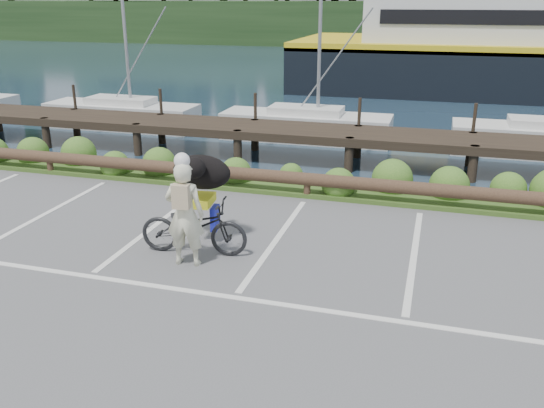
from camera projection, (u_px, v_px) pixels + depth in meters
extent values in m
plane|color=#515153|center=(243.00, 286.00, 9.34)|extent=(72.00, 72.00, 0.00)
plane|color=#18293A|center=(412.00, 62.00, 53.12)|extent=(160.00, 160.00, 0.00)
cube|color=#3D5B21|center=(313.00, 187.00, 14.11)|extent=(34.00, 1.60, 0.10)
imported|color=black|center=(194.00, 227.00, 10.39)|extent=(2.04, 0.92, 1.03)
imported|color=beige|center=(185.00, 214.00, 9.83)|extent=(0.73, 0.52, 1.86)
ellipsoid|color=black|center=(202.00, 172.00, 10.70)|extent=(0.69, 1.19, 0.66)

